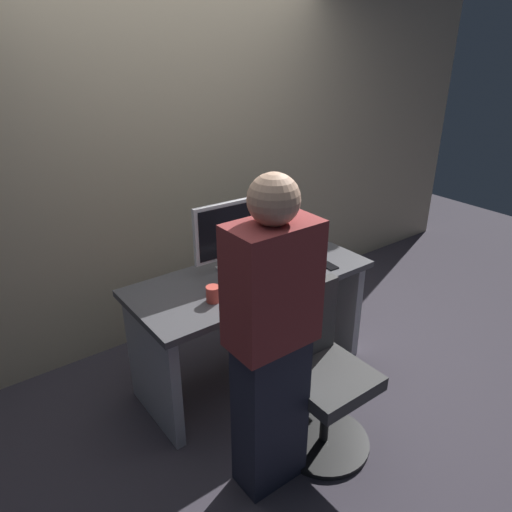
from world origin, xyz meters
The scene contains 11 objects.
ground_plane centered at (0.00, 0.00, 0.00)m, with size 9.00×9.00×0.00m, color #3D3842.
wall_back centered at (0.00, 0.91, 1.50)m, with size 6.40×0.10×3.00m, color tan.
desk centered at (0.00, 0.00, 0.53)m, with size 1.54×0.67×0.76m.
office_chair centered at (-0.04, -0.69, 0.43)m, with size 0.52×0.52×0.94m.
person_at_desk centered at (-0.42, -0.73, 0.84)m, with size 0.40×0.24×1.64m.
monitor centered at (-0.04, 0.13, 1.01)m, with size 0.54×0.15×0.46m.
keyboard centered at (0.01, -0.12, 0.77)m, with size 0.43×0.13×0.02m, color #262626.
mouse centered at (0.31, -0.11, 0.78)m, with size 0.06×0.10×0.03m, color white.
cup_near_keyboard centered at (-0.36, -0.13, 0.80)m, with size 0.08×0.08×0.09m, color #D84C3F.
book_stack centered at (0.45, 0.11, 0.80)m, with size 0.23×0.18×0.08m.
cell_phone centered at (0.48, -0.19, 0.76)m, with size 0.07×0.14×0.01m, color black.
Camera 1 is at (-1.58, -2.15, 2.13)m, focal length 33.75 mm.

